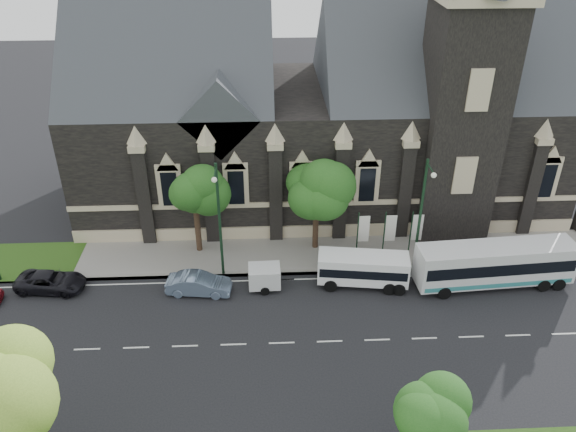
{
  "coord_description": "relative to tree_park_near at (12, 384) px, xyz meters",
  "views": [
    {
      "loc": [
        -0.82,
        -26.34,
        24.81
      ],
      "look_at": [
        0.67,
        6.0,
        5.64
      ],
      "focal_mm": 35.35,
      "sensor_mm": 36.0,
      "label": 1
    }
  ],
  "objects": [
    {
      "name": "car_far_black",
      "position": [
        -4.2,
        14.94,
        -5.75
      ],
      "size": [
        5.0,
        2.73,
        1.33
      ],
      "primitive_type": "imported",
      "rotation": [
        0.0,
        0.0,
        1.46
      ],
      "color": "black",
      "rests_on": "ground"
    },
    {
      "name": "street_lamp_near",
      "position": [
        21.77,
        15.86,
        -1.3
      ],
      "size": [
        0.36,
        1.88,
        9.0
      ],
      "color": "#15311D",
      "rests_on": "ground"
    },
    {
      "name": "ground",
      "position": [
        11.77,
        8.77,
        -6.42
      ],
      "size": [
        160.0,
        160.0,
        0.0
      ],
      "primitive_type": "plane",
      "color": "black",
      "rests_on": "ground"
    },
    {
      "name": "banner_flag_left",
      "position": [
        18.06,
        17.77,
        -4.03
      ],
      "size": [
        0.9,
        0.1,
        4.0
      ],
      "color": "#15311D",
      "rests_on": "ground"
    },
    {
      "name": "tree_park_east",
      "position": [
        17.95,
        -0.55,
        -1.8
      ],
      "size": [
        3.4,
        3.4,
        6.28
      ],
      "color": "black",
      "rests_on": "ground"
    },
    {
      "name": "shuttle_bus",
      "position": [
        17.73,
        14.49,
        -5.0
      ],
      "size": [
        6.51,
        3.0,
        2.43
      ],
      "rotation": [
        0.0,
        0.0,
        -0.14
      ],
      "color": "white",
      "rests_on": "ground"
    },
    {
      "name": "banner_flag_center",
      "position": [
        20.06,
        17.77,
        -4.03
      ],
      "size": [
        0.9,
        0.1,
        4.0
      ],
      "color": "#15311D",
      "rests_on": "ground"
    },
    {
      "name": "museum",
      "position": [
        16.89,
        27.55,
        1.75
      ],
      "size": [
        40.0,
        17.7,
        29.9
      ],
      "color": "black",
      "rests_on": "ground"
    },
    {
      "name": "tree_park_near",
      "position": [
        0.0,
        0.0,
        0.0
      ],
      "size": [
        4.42,
        4.42,
        8.56
      ],
      "color": "black",
      "rests_on": "ground"
    },
    {
      "name": "street_lamp_mid",
      "position": [
        7.77,
        15.86,
        -1.3
      ],
      "size": [
        0.36,
        1.88,
        9.0
      ],
      "color": "#15311D",
      "rests_on": "ground"
    },
    {
      "name": "tree_walk_left",
      "position": [
        5.97,
        19.47,
        -0.68
      ],
      "size": [
        3.91,
        3.91,
        7.64
      ],
      "color": "black",
      "rests_on": "ground"
    },
    {
      "name": "box_trailer",
      "position": [
        10.77,
        14.45,
        -5.45
      ],
      "size": [
        3.22,
        1.89,
        1.71
      ],
      "rotation": [
        0.0,
        0.0,
        0.03
      ],
      "color": "silver",
      "rests_on": "ground"
    },
    {
      "name": "sedan",
      "position": [
        6.21,
        14.07,
        -5.68
      ],
      "size": [
        4.61,
        2.04,
        1.47
      ],
      "primitive_type": "imported",
      "rotation": [
        0.0,
        0.0,
        1.46
      ],
      "color": "slate",
      "rests_on": "ground"
    },
    {
      "name": "banner_flag_right",
      "position": [
        22.06,
        17.77,
        -4.03
      ],
      "size": [
        0.9,
        0.1,
        4.0
      ],
      "color": "#15311D",
      "rests_on": "ground"
    },
    {
      "name": "sidewalk",
      "position": [
        11.77,
        18.27,
        -6.34
      ],
      "size": [
        80.0,
        5.0,
        0.15
      ],
      "primitive_type": "cube",
      "color": "gray",
      "rests_on": "ground"
    },
    {
      "name": "tour_coach",
      "position": [
        26.9,
        14.07,
        -4.65
      ],
      "size": [
        11.21,
        3.23,
        3.23
      ],
      "rotation": [
        0.0,
        0.0,
        0.07
      ],
      "color": "silver",
      "rests_on": "ground"
    },
    {
      "name": "tree_walk_right",
      "position": [
        14.98,
        19.48,
        -0.6
      ],
      "size": [
        4.08,
        4.08,
        7.8
      ],
      "color": "black",
      "rests_on": "ground"
    }
  ]
}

